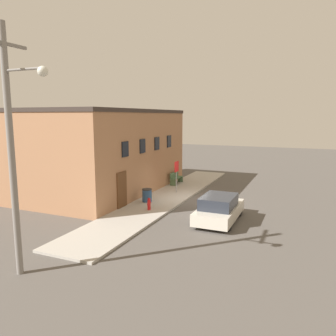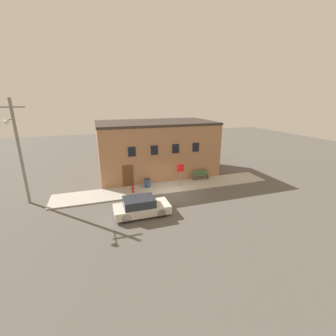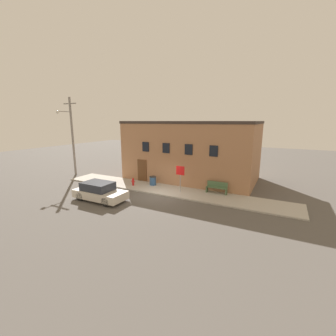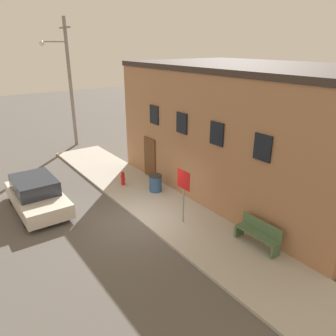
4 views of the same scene
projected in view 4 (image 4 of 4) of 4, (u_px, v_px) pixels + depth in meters
name	position (u px, v px, depth m)	size (l,w,h in m)	color
ground_plane	(138.00, 221.00, 13.21)	(80.00, 80.00, 0.00)	#56514C
sidewalk	(167.00, 210.00, 13.96)	(20.64, 2.85, 0.11)	#B2ADA3
brick_building	(256.00, 129.00, 15.44)	(12.59, 7.19, 5.86)	#A87551
fire_hydrant	(123.00, 178.00, 16.22)	(0.39, 0.18, 0.69)	red
stop_sign	(184.00, 186.00, 12.35)	(0.73, 0.06, 2.19)	gray
bench	(258.00, 234.00, 11.27)	(1.67, 0.44, 0.93)	#4C6B47
trash_bin	(155.00, 183.00, 15.51)	(0.62, 0.62, 0.81)	#2D517F
utility_pole	(68.00, 79.00, 21.55)	(1.80, 1.81, 8.31)	gray
parked_car	(37.00, 195.00, 13.99)	(4.05, 1.81, 1.37)	black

